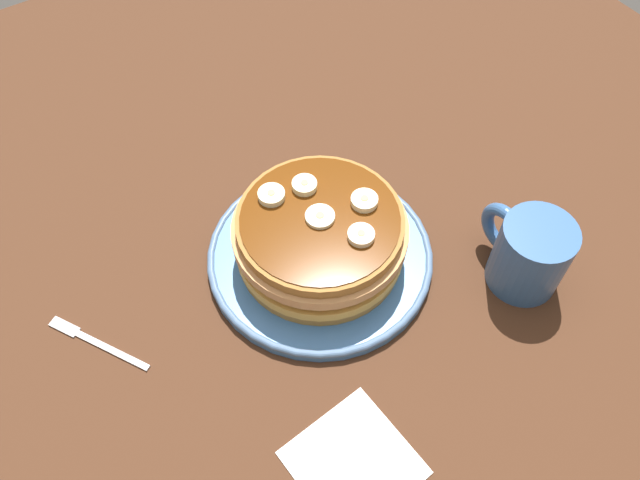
{
  "coord_description": "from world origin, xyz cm",
  "views": [
    {
      "loc": [
        -34.59,
        22.88,
        63.06
      ],
      "look_at": [
        0.0,
        0.0,
        4.05
      ],
      "focal_mm": 35.47,
      "sensor_mm": 36.0,
      "label": 1
    }
  ],
  "objects_px": {
    "banana_slice_1": "(271,195)",
    "coffee_mug": "(528,252)",
    "banana_slice_2": "(361,235)",
    "pancake_stack": "(320,235)",
    "fork": "(93,340)",
    "banana_slice_4": "(364,201)",
    "plate": "(320,256)",
    "napkin": "(354,462)",
    "banana_slice_0": "(323,216)",
    "banana_slice_3": "(304,185)"
  },
  "relations": [
    {
      "from": "pancake_stack",
      "to": "banana_slice_0",
      "type": "relative_size",
      "value": 6.13
    },
    {
      "from": "banana_slice_2",
      "to": "napkin",
      "type": "bearing_deg",
      "value": 143.62
    },
    {
      "from": "banana_slice_0",
      "to": "napkin",
      "type": "height_order",
      "value": "banana_slice_0"
    },
    {
      "from": "banana_slice_2",
      "to": "banana_slice_4",
      "type": "height_order",
      "value": "same"
    },
    {
      "from": "plate",
      "to": "banana_slice_3",
      "type": "bearing_deg",
      "value": -11.36
    },
    {
      "from": "banana_slice_3",
      "to": "fork",
      "type": "relative_size",
      "value": 0.24
    },
    {
      "from": "banana_slice_1",
      "to": "fork",
      "type": "distance_m",
      "value": 0.25
    },
    {
      "from": "banana_slice_2",
      "to": "coffee_mug",
      "type": "height_order",
      "value": "coffee_mug"
    },
    {
      "from": "napkin",
      "to": "fork",
      "type": "height_order",
      "value": "fork"
    },
    {
      "from": "banana_slice_0",
      "to": "banana_slice_2",
      "type": "relative_size",
      "value": 1.12
    },
    {
      "from": "banana_slice_3",
      "to": "coffee_mug",
      "type": "xyz_separation_m",
      "value": [
        -0.19,
        -0.17,
        -0.04
      ]
    },
    {
      "from": "banana_slice_1",
      "to": "banana_slice_0",
      "type": "bearing_deg",
      "value": -149.51
    },
    {
      "from": "pancake_stack",
      "to": "napkin",
      "type": "height_order",
      "value": "pancake_stack"
    },
    {
      "from": "coffee_mug",
      "to": "banana_slice_4",
      "type": "bearing_deg",
      "value": 43.51
    },
    {
      "from": "banana_slice_1",
      "to": "banana_slice_3",
      "type": "height_order",
      "value": "same"
    },
    {
      "from": "banana_slice_3",
      "to": "coffee_mug",
      "type": "bearing_deg",
      "value": -137.97
    },
    {
      "from": "plate",
      "to": "banana_slice_3",
      "type": "relative_size",
      "value": 9.35
    },
    {
      "from": "banana_slice_2",
      "to": "banana_slice_3",
      "type": "distance_m",
      "value": 0.09
    },
    {
      "from": "banana_slice_3",
      "to": "banana_slice_4",
      "type": "distance_m",
      "value": 0.07
    },
    {
      "from": "banana_slice_0",
      "to": "fork",
      "type": "distance_m",
      "value": 0.29
    },
    {
      "from": "banana_slice_2",
      "to": "banana_slice_3",
      "type": "relative_size",
      "value": 1.03
    },
    {
      "from": "pancake_stack",
      "to": "fork",
      "type": "height_order",
      "value": "pancake_stack"
    },
    {
      "from": "banana_slice_3",
      "to": "coffee_mug",
      "type": "height_order",
      "value": "same"
    },
    {
      "from": "banana_slice_1",
      "to": "coffee_mug",
      "type": "bearing_deg",
      "value": -133.44
    },
    {
      "from": "banana_slice_1",
      "to": "banana_slice_3",
      "type": "bearing_deg",
      "value": -102.1
    },
    {
      "from": "banana_slice_0",
      "to": "banana_slice_4",
      "type": "height_order",
      "value": "banana_slice_4"
    },
    {
      "from": "plate",
      "to": "coffee_mug",
      "type": "xyz_separation_m",
      "value": [
        -0.15,
        -0.18,
        0.04
      ]
    },
    {
      "from": "banana_slice_0",
      "to": "plate",
      "type": "bearing_deg",
      "value": 68.25
    },
    {
      "from": "banana_slice_4",
      "to": "plate",
      "type": "bearing_deg",
      "value": 79.49
    },
    {
      "from": "plate",
      "to": "banana_slice_4",
      "type": "relative_size",
      "value": 8.82
    },
    {
      "from": "banana_slice_0",
      "to": "pancake_stack",
      "type": "bearing_deg",
      "value": 44.84
    },
    {
      "from": "banana_slice_0",
      "to": "banana_slice_3",
      "type": "height_order",
      "value": "banana_slice_3"
    },
    {
      "from": "plate",
      "to": "pancake_stack",
      "type": "distance_m",
      "value": 0.04
    },
    {
      "from": "banana_slice_1",
      "to": "banana_slice_2",
      "type": "relative_size",
      "value": 1.04
    },
    {
      "from": "banana_slice_2",
      "to": "banana_slice_3",
      "type": "height_order",
      "value": "banana_slice_3"
    },
    {
      "from": "plate",
      "to": "banana_slice_4",
      "type": "bearing_deg",
      "value": -100.51
    },
    {
      "from": "banana_slice_4",
      "to": "fork",
      "type": "distance_m",
      "value": 0.33
    },
    {
      "from": "pancake_stack",
      "to": "plate",
      "type": "bearing_deg",
      "value": 161.31
    },
    {
      "from": "banana_slice_0",
      "to": "banana_slice_1",
      "type": "relative_size",
      "value": 1.07
    },
    {
      "from": "napkin",
      "to": "fork",
      "type": "relative_size",
      "value": 0.94
    },
    {
      "from": "banana_slice_1",
      "to": "coffee_mug",
      "type": "relative_size",
      "value": 0.26
    },
    {
      "from": "banana_slice_2",
      "to": "pancake_stack",
      "type": "bearing_deg",
      "value": 24.85
    },
    {
      "from": "banana_slice_4",
      "to": "fork",
      "type": "bearing_deg",
      "value": 79.85
    },
    {
      "from": "banana_slice_1",
      "to": "coffee_mug",
      "type": "height_order",
      "value": "same"
    },
    {
      "from": "fork",
      "to": "plate",
      "type": "bearing_deg",
      "value": -100.08
    },
    {
      "from": "banana_slice_3",
      "to": "plate",
      "type": "bearing_deg",
      "value": 168.64
    },
    {
      "from": "fork",
      "to": "pancake_stack",
      "type": "bearing_deg",
      "value": -99.77
    },
    {
      "from": "banana_slice_1",
      "to": "napkin",
      "type": "distance_m",
      "value": 0.29
    },
    {
      "from": "pancake_stack",
      "to": "banana_slice_2",
      "type": "xyz_separation_m",
      "value": [
        -0.05,
        -0.02,
        0.04
      ]
    },
    {
      "from": "banana_slice_2",
      "to": "banana_slice_0",
      "type": "bearing_deg",
      "value": 23.32
    }
  ]
}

